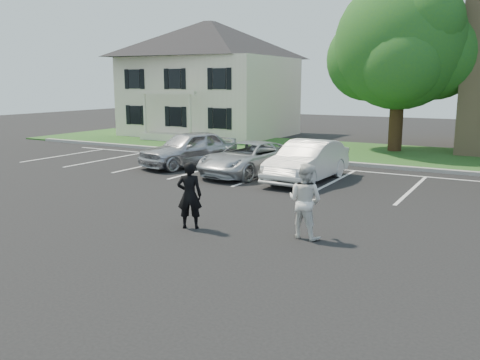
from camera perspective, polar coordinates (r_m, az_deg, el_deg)
name	(u,v)px	position (r m, az deg, el deg)	size (l,w,h in m)	color
ground_plane	(219,240)	(11.88, -2.38, -6.73)	(90.00, 90.00, 0.00)	black
curb	(364,165)	(22.71, 13.73, 1.68)	(40.00, 0.30, 0.15)	gray
grass_strip	(386,154)	(26.55, 16.09, 2.79)	(44.00, 8.00, 0.08)	#1D511C
stall_lines	(378,181)	(19.46, 15.24, -0.11)	(34.00, 5.36, 0.01)	silver
house	(210,79)	(35.15, -3.39, 11.28)	(10.30, 9.22, 7.60)	beige
tree	(403,47)	(27.76, 17.79, 14.03)	(7.80, 7.20, 8.80)	black
man_black_suit	(189,195)	(12.66, -5.69, -1.72)	(0.61, 0.40, 1.69)	black
man_white_shirt	(305,201)	(11.92, 7.31, -2.33)	(0.86, 0.67, 1.77)	silver
car_silver_west	(189,148)	(22.18, -5.73, 3.54)	(1.83, 4.54, 1.55)	#BABABF
car_silver_minivan	(248,158)	(20.04, 0.96, 2.45)	(2.15, 4.67, 1.30)	#B4B8BD
car_white_sedan	(307,161)	(18.84, 7.56, 2.11)	(1.58, 4.52, 1.49)	white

